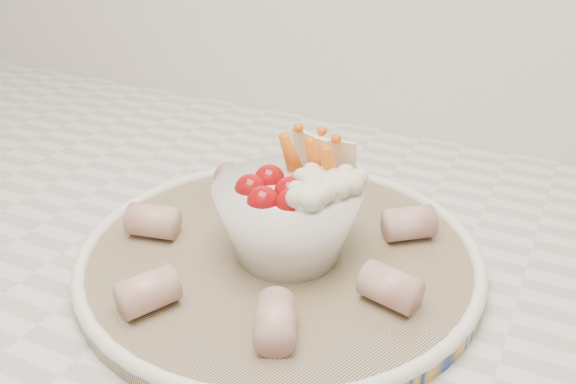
% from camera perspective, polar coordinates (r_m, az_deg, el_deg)
% --- Properties ---
extents(serving_platter, '(0.47, 0.47, 0.02)m').
position_cam_1_polar(serving_platter, '(0.58, -0.72, -5.72)').
color(serving_platter, navy).
rests_on(serving_platter, kitchen_counter).
extents(veggie_bowl, '(0.13, 0.13, 0.11)m').
position_cam_1_polar(veggie_bowl, '(0.56, 0.30, -1.97)').
color(veggie_bowl, white).
rests_on(veggie_bowl, serving_platter).
extents(cured_meat_rolls, '(0.28, 0.30, 0.03)m').
position_cam_1_polar(cured_meat_rolls, '(0.57, -0.81, -4.04)').
color(cured_meat_rolls, '#AF5650').
rests_on(cured_meat_rolls, serving_platter).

